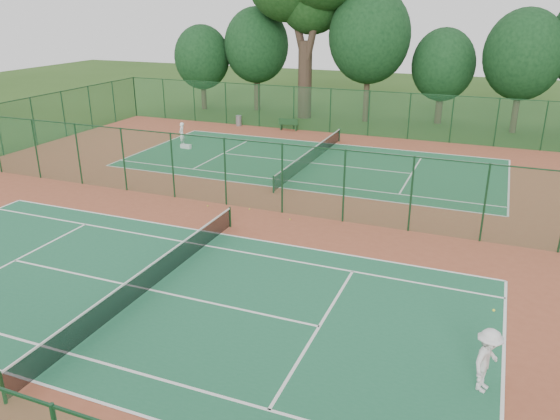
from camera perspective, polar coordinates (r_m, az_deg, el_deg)
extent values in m
plane|color=#284816|center=(27.45, -2.76, 0.15)|extent=(120.00, 120.00, 0.00)
cube|color=brown|center=(27.44, -2.77, 0.16)|extent=(40.00, 36.00, 0.01)
cube|color=#1E603F|center=(20.36, -13.44, -8.11)|extent=(23.77, 10.97, 0.01)
cube|color=#1D5E39|center=(35.41, 3.31, 4.94)|extent=(23.77, 10.97, 0.01)
cube|color=#1A502B|center=(43.43, 7.25, 10.12)|extent=(40.00, 0.02, 3.50)
cube|color=#153A1D|center=(43.15, 7.35, 12.35)|extent=(40.00, 0.05, 0.05)
cube|color=#194B29|center=(26.88, -2.83, 3.64)|extent=(40.00, 0.02, 3.50)
cube|color=#14391E|center=(26.43, -2.89, 7.19)|extent=(40.00, 0.05, 0.05)
cylinder|color=#153A1B|center=(16.23, -27.00, -16.24)|extent=(0.10, 0.10, 0.97)
cylinder|color=#153A1B|center=(25.09, -5.25, -0.75)|extent=(0.10, 0.10, 0.97)
cube|color=black|center=(20.14, -13.55, -6.94)|extent=(0.02, 12.80, 0.85)
cube|color=white|center=(19.95, -13.65, -5.83)|extent=(0.04, 12.80, 0.06)
cylinder|color=#133520|center=(29.53, -0.69, 2.68)|extent=(0.10, 0.10, 0.97)
cylinder|color=#133520|center=(41.22, 6.22, 7.80)|extent=(0.10, 0.10, 0.97)
cube|color=black|center=(35.28, 3.32, 5.67)|extent=(0.02, 12.80, 0.85)
cube|color=silver|center=(35.17, 3.34, 6.35)|extent=(0.04, 12.80, 0.06)
imported|color=silver|center=(15.71, 20.84, -14.48)|extent=(1.04, 1.34, 1.83)
imported|color=white|center=(40.42, -10.23, 7.85)|extent=(0.50, 0.66, 1.64)
cylinder|color=gray|center=(46.55, -4.34, 9.30)|extent=(0.64, 0.64, 0.87)
cube|color=#123517|center=(44.95, 0.14, 8.69)|extent=(0.13, 0.43, 0.47)
cube|color=#123517|center=(44.63, 1.72, 8.59)|extent=(0.13, 0.43, 0.47)
cube|color=#123517|center=(44.73, 0.93, 8.96)|extent=(1.62, 0.60, 0.05)
cube|color=#123517|center=(44.48, 0.86, 9.22)|extent=(1.58, 0.22, 0.47)
cube|color=white|center=(39.55, -9.80, 6.57)|extent=(0.80, 0.33, 0.29)
sphere|color=#C3D832|center=(27.27, -3.21, 0.10)|extent=(0.07, 0.07, 0.07)
sphere|color=#B0CC2F|center=(25.94, 1.04, -0.98)|extent=(0.07, 0.07, 0.07)
sphere|color=#B7C82E|center=(27.90, -7.57, 0.44)|extent=(0.07, 0.07, 0.07)
cylinder|color=#33241B|center=(49.59, 2.62, 13.41)|extent=(1.22, 1.22, 6.65)
cylinder|color=#33241B|center=(49.86, 1.71, 19.21)|extent=(2.25, 0.66, 6.61)
cylinder|color=#33241B|center=(48.67, 3.81, 19.53)|extent=(2.10, 0.62, 7.17)
sphere|color=black|center=(49.96, 3.37, 21.10)|extent=(5.76, 5.76, 5.76)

